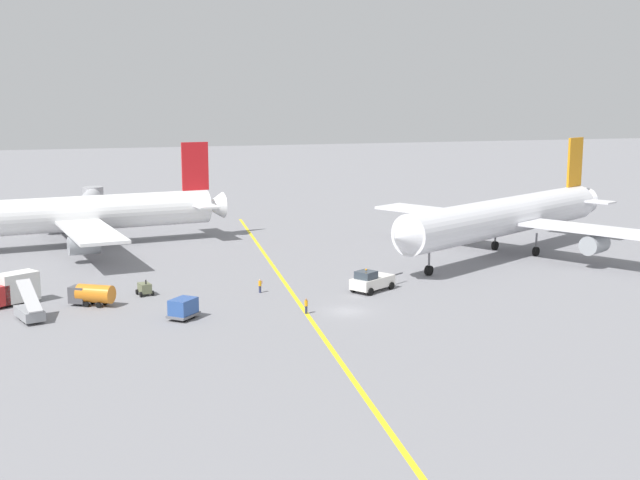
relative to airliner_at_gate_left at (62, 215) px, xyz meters
The scene contains 13 objects.
ground_plane 56.93m from the airliner_at_gate_left, 60.48° to the right, with size 600.00×600.00×0.00m, color gray.
taxiway_stripe 46.74m from the airliner_at_gate_left, 57.85° to the right, with size 0.50×120.00×0.01m, color yellow.
airliner_at_gate_left is the anchor object (origin of this frame).
airliner_being_pushed 66.40m from the airliner_at_gate_left, 24.00° to the right, with size 47.05×44.36×16.27m.
pushback_tug 53.72m from the airliner_at_gate_left, 50.71° to the right, with size 8.35×5.69×2.88m.
gse_stair_truck_yellow 42.97m from the airliner_at_gate_left, 95.75° to the right, with size 3.22×4.93×4.06m.
gse_fuel_bowser_stubby 38.36m from the airliner_at_gate_left, 86.88° to the right, with size 5.13×4.25×2.40m.
gse_catering_truck_tall 35.52m from the airliner_at_gate_left, 100.06° to the right, with size 6.25×5.03×3.50m.
gse_container_dolly_flat 48.20m from the airliner_at_gate_left, 77.01° to the right, with size 3.80×3.83×2.15m.
gse_gpu_cart_small 36.22m from the airliner_at_gate_left, 76.79° to the right, with size 1.97×2.37×1.90m.
ground_crew_marshaller_foreground 43.81m from the airliner_at_gate_left, 60.91° to the right, with size 0.48×0.36×1.62m.
ground_crew_wing_walker_right 54.37m from the airliner_at_gate_left, 64.34° to the right, with size 0.36×0.36×1.66m.
jet_bridge 23.85m from the airliner_at_gate_left, 77.17° to the left, with size 6.16×20.13×5.98m.
Camera 1 is at (-29.84, -80.07, 22.68)m, focal length 46.14 mm.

